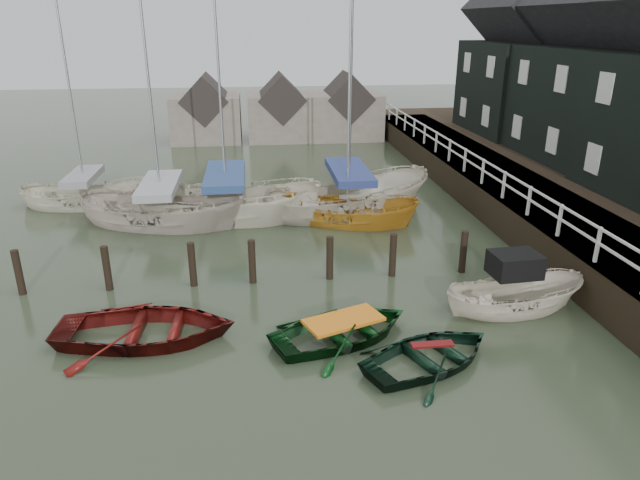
{
  "coord_description": "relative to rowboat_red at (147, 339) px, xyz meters",
  "views": [
    {
      "loc": [
        -1.04,
        -13.15,
        7.56
      ],
      "look_at": [
        0.87,
        2.78,
        1.4
      ],
      "focal_mm": 32.0,
      "sensor_mm": 36.0,
      "label": 1
    }
  ],
  "objects": [
    {
      "name": "motorboat",
      "position": [
        9.92,
        0.43,
        0.11
      ],
      "size": [
        4.13,
        1.81,
        2.41
      ],
      "rotation": [
        0.0,
        0.0,
        1.64
      ],
      "color": "beige",
      "rests_on": "ground"
    },
    {
      "name": "ground",
      "position": [
        3.91,
        0.1,
        0.0
      ],
      "size": [
        120.0,
        120.0,
        0.0
      ],
      "primitive_type": "plane",
      "color": "#2B3522",
      "rests_on": "ground"
    },
    {
      "name": "sailboat_d",
      "position": [
        6.82,
        9.71,
        0.06
      ],
      "size": [
        8.12,
        4.98,
        11.97
      ],
      "rotation": [
        0.0,
        0.0,
        1.87
      ],
      "color": "beige",
      "rests_on": "ground"
    },
    {
      "name": "land_strip",
      "position": [
        18.91,
        10.1,
        0.0
      ],
      "size": [
        14.0,
        38.0,
        1.5
      ],
      "primitive_type": "cube",
      "color": "black",
      "rests_on": "ground"
    },
    {
      "name": "sailboat_a",
      "position": [
        -0.8,
        9.02,
        0.06
      ],
      "size": [
        7.4,
        4.6,
        12.33
      ],
      "rotation": [
        0.0,
        0.0,
        1.26
      ],
      "color": "#BFB1A3",
      "rests_on": "ground"
    },
    {
      "name": "pier",
      "position": [
        13.39,
        10.1,
        0.71
      ],
      "size": [
        3.04,
        32.0,
        2.7
      ],
      "color": "black",
      "rests_on": "ground"
    },
    {
      "name": "rowboat_green",
      "position": [
        4.96,
        -0.54,
        0.0
      ],
      "size": [
        4.5,
        3.88,
        0.78
      ],
      "primitive_type": "imported",
      "rotation": [
        0.0,
        0.0,
        1.94
      ],
      "color": "black",
      "rests_on": "ground"
    },
    {
      "name": "sailboat_c",
      "position": [
        6.53,
        8.36,
        0.02
      ],
      "size": [
        6.05,
        4.08,
        10.15
      ],
      "rotation": [
        0.0,
        0.0,
        1.19
      ],
      "color": "#B57A21",
      "rests_on": "ground"
    },
    {
      "name": "rowboat_red",
      "position": [
        0.0,
        0.0,
        0.0
      ],
      "size": [
        4.65,
        3.44,
        0.93
      ],
      "primitive_type": "imported",
      "rotation": [
        0.0,
        0.0,
        1.52
      ],
      "color": "#4F0E0B",
      "rests_on": "ground"
    },
    {
      "name": "far_sheds",
      "position": [
        4.74,
        26.1,
        1.86
      ],
      "size": [
        14.0,
        4.08,
        4.39
      ],
      "color": "#665B51",
      "rests_on": "ground"
    },
    {
      "name": "rowboat_dkgreen",
      "position": [
        6.84,
        -1.92,
        0.0
      ],
      "size": [
        4.23,
        3.72,
        0.73
      ],
      "primitive_type": "imported",
      "rotation": [
        0.0,
        0.0,
        1.99
      ],
      "color": "black",
      "rests_on": "ground"
    },
    {
      "name": "mooring_pilings",
      "position": [
        2.79,
        3.1,
        0.5
      ],
      "size": [
        13.72,
        0.22,
        1.8
      ],
      "color": "black",
      "rests_on": "ground"
    },
    {
      "name": "sailboat_e",
      "position": [
        -4.46,
        11.91,
        0.07
      ],
      "size": [
        5.76,
        2.5,
        10.05
      ],
      "rotation": [
        0.0,
        0.0,
        1.5
      ],
      "color": "beige",
      "rests_on": "ground"
    },
    {
      "name": "sailboat_b",
      "position": [
        1.72,
        9.52,
        0.06
      ],
      "size": [
        8.2,
        4.47,
        11.93
      ],
      "rotation": [
        0.0,
        0.0,
        1.36
      ],
      "color": "beige",
      "rests_on": "ground"
    }
  ]
}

